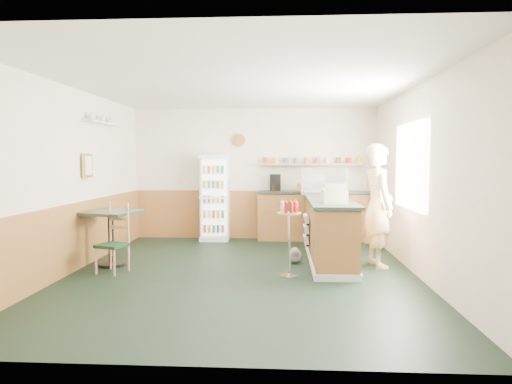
# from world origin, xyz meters

# --- Properties ---
(ground) EXTENTS (6.00, 6.00, 0.00)m
(ground) POSITION_xyz_m (0.00, 0.00, 0.00)
(ground) COLOR black
(ground) RESTS_ON ground
(room_envelope) EXTENTS (5.04, 6.02, 2.72)m
(room_envelope) POSITION_xyz_m (-0.23, 0.73, 1.52)
(room_envelope) COLOR #F0E2CC
(room_envelope) RESTS_ON ground
(service_counter) EXTENTS (0.68, 3.01, 1.01)m
(service_counter) POSITION_xyz_m (1.35, 1.07, 0.46)
(service_counter) COLOR #9F5E33
(service_counter) RESTS_ON ground
(back_counter) EXTENTS (2.24, 0.42, 1.69)m
(back_counter) POSITION_xyz_m (1.19, 2.80, 0.55)
(back_counter) COLOR #9F5E33
(back_counter) RESTS_ON ground
(drinks_fridge) EXTENTS (0.58, 0.51, 1.74)m
(drinks_fridge) POSITION_xyz_m (-0.78, 2.74, 0.87)
(drinks_fridge) COLOR white
(drinks_fridge) RESTS_ON ground
(display_case) EXTENTS (0.84, 0.44, 0.48)m
(display_case) POSITION_xyz_m (1.35, 1.88, 1.25)
(display_case) COLOR silver
(display_case) RESTS_ON service_counter
(cash_register) EXTENTS (0.36, 0.38, 0.20)m
(cash_register) POSITION_xyz_m (1.35, 0.21, 1.11)
(cash_register) COLOR beige
(cash_register) RESTS_ON service_counter
(shopkeeper) EXTENTS (0.58, 0.71, 1.88)m
(shopkeeper) POSITION_xyz_m (2.05, 0.54, 0.94)
(shopkeeper) COLOR tan
(shopkeeper) RESTS_ON ground
(condiment_stand) EXTENTS (0.34, 0.34, 1.05)m
(condiment_stand) POSITION_xyz_m (0.69, -0.13, 0.72)
(condiment_stand) COLOR silver
(condiment_stand) RESTS_ON ground
(newspaper_rack) EXTENTS (0.09, 0.42, 0.50)m
(newspaper_rack) POSITION_xyz_m (0.99, 1.07, 0.48)
(newspaper_rack) COLOR black
(newspaper_rack) RESTS_ON ground
(cafe_table) EXTENTS (0.93, 0.93, 0.85)m
(cafe_table) POSITION_xyz_m (-2.05, 0.37, 0.60)
(cafe_table) COLOR black
(cafe_table) RESTS_ON ground
(cafe_chair) EXTENTS (0.47, 0.47, 1.00)m
(cafe_chair) POSITION_xyz_m (-1.87, 0.01, 0.52)
(cafe_chair) COLOR #15301B
(cafe_chair) RESTS_ON ground
(dog_doorstop) EXTENTS (0.22, 0.29, 0.27)m
(dog_doorstop) POSITION_xyz_m (0.79, 0.71, 0.13)
(dog_doorstop) COLOR gray
(dog_doorstop) RESTS_ON ground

